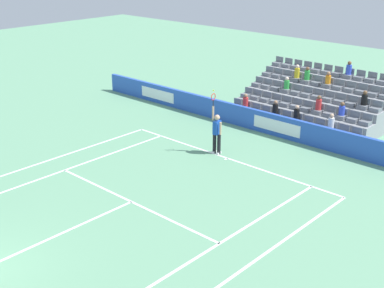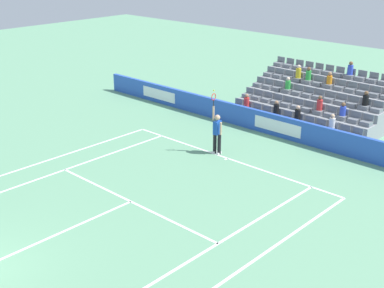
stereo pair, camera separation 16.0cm
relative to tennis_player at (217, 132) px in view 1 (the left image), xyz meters
name	(u,v)px [view 1 (the left image)]	position (x,y,z in m)	size (l,w,h in m)	color
line_baseline	(228,158)	(-0.74, 0.13, -0.99)	(10.97, 0.10, 0.01)	white
line_service	(131,202)	(-0.74, 5.62, -0.99)	(8.23, 0.10, 0.01)	white
line_centre_service	(55,236)	(-0.74, 8.82, -0.99)	(0.10, 6.40, 0.01)	white
line_singles_sideline_left	(55,173)	(3.38, 6.07, -0.99)	(0.10, 11.89, 0.01)	white
line_singles_sideline_right	(210,249)	(-4.85, 6.07, -0.99)	(0.10, 11.89, 0.01)	white
line_doubles_sideline_left	(37,164)	(4.75, 6.07, -0.99)	(0.10, 11.89, 0.01)	white
line_doubles_sideline_right	(246,267)	(-6.22, 6.07, -0.99)	(0.10, 11.89, 0.01)	white
line_centre_mark	(226,159)	(-0.74, 0.23, -0.99)	(0.10, 0.20, 0.01)	white
sponsor_barrier	(278,126)	(-0.74, -3.65, -0.47)	(24.48, 0.22, 1.05)	blue
tennis_player	(217,132)	(0.00, 0.00, 0.00)	(0.53, 0.38, 2.85)	black
stadium_stand	(317,104)	(-0.74, -7.21, -0.18)	(7.44, 4.75, 2.99)	gray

